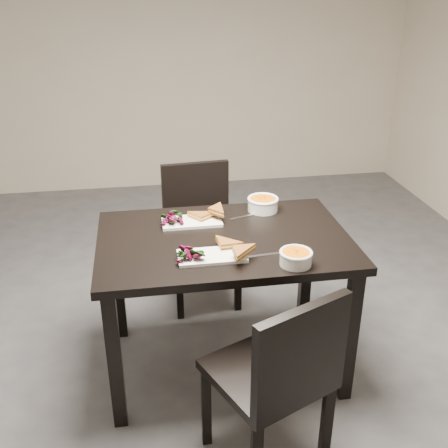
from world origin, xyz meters
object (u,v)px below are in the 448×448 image
plate_near (212,256)px  soup_bowl_near (296,257)px  table (224,255)px  chair_near (280,373)px  plate_far (192,222)px  soup_bowl_far (263,203)px  chair_far (200,225)px

plate_near → soup_bowl_near: 0.37m
soup_bowl_near → table: bearing=130.2°
plate_near → chair_near: bearing=-68.4°
plate_far → plate_near: bearing=-82.5°
chair_near → soup_bowl_far: bearing=57.1°
chair_far → soup_bowl_far: size_ratio=5.14×
chair_far → soup_bowl_near: (0.30, -1.04, 0.30)m
chair_near → soup_bowl_near: chair_near is taller
table → soup_bowl_near: soup_bowl_near is taller
soup_bowl_near → soup_bowl_far: size_ratio=0.87×
table → plate_near: bearing=-114.0°
table → chair_far: (-0.03, 0.73, -0.17)m
table → soup_bowl_far: soup_bowl_far is taller
table → plate_near: (-0.08, -0.19, 0.11)m
table → soup_bowl_near: 0.43m
chair_near → plate_far: size_ratio=2.85×
soup_bowl_near → plate_far: bearing=128.7°
plate_near → soup_bowl_far: (0.34, 0.48, 0.03)m
chair_near → plate_far: 0.94m
chair_near → soup_bowl_near: bearing=43.0°
plate_near → plate_far: size_ratio=1.02×
soup_bowl_far → chair_near: bearing=-98.8°
plate_far → soup_bowl_far: size_ratio=1.80×
plate_far → soup_bowl_far: soup_bowl_far is taller
chair_far → plate_far: size_ratio=2.85×
chair_near → plate_near: 0.59m
plate_far → soup_bowl_near: bearing=-51.3°
chair_far → soup_bowl_near: size_ratio=5.89×
table → soup_bowl_far: bearing=48.1°
plate_near → soup_bowl_far: size_ratio=1.83×
chair_far → plate_near: bearing=-97.9°
table → soup_bowl_far: 0.41m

